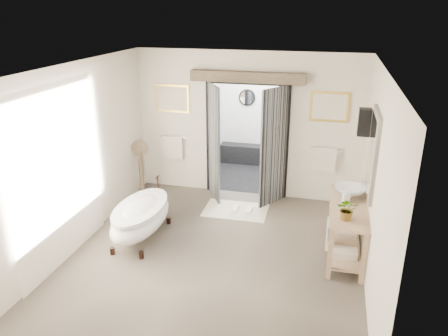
{
  "coord_description": "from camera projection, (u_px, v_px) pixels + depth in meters",
  "views": [
    {
      "loc": [
        1.59,
        -5.73,
        3.72
      ],
      "look_at": [
        0.0,
        0.6,
        1.25
      ],
      "focal_mm": 35.0,
      "sensor_mm": 36.0,
      "label": 1
    }
  ],
  "objects": [
    {
      "name": "soap_bottle_a",
      "position": [
        346.0,
        196.0,
        6.68
      ],
      "size": [
        0.12,
        0.12,
        0.21
      ],
      "primitive_type": "imported",
      "rotation": [
        0.0,
        0.0,
        0.23
      ],
      "color": "gray",
      "rests_on": "vanity"
    },
    {
      "name": "room_shell",
      "position": [
        209.0,
        145.0,
        6.13
      ],
      "size": [
        4.52,
        5.02,
        2.91
      ],
      "color": "beige",
      "rests_on": "ground_plane"
    },
    {
      "name": "basin",
      "position": [
        350.0,
        192.0,
        6.88
      ],
      "size": [
        0.55,
        0.55,
        0.16
      ],
      "primitive_type": "imported",
      "rotation": [
        0.0,
        0.0,
        0.15
      ],
      "color": "white",
      "rests_on": "vanity"
    },
    {
      "name": "clawfoot_tub",
      "position": [
        141.0,
        217.0,
        7.24
      ],
      "size": [
        0.75,
        1.68,
        0.82
      ],
      "color": "black",
      "rests_on": "ground_plane"
    },
    {
      "name": "vanity",
      "position": [
        345.0,
        226.0,
        6.73
      ],
      "size": [
        0.57,
        1.6,
        0.85
      ],
      "color": "tan",
      "rests_on": "ground_plane"
    },
    {
      "name": "ground_plane",
      "position": [
        215.0,
        255.0,
        6.88
      ],
      "size": [
        5.0,
        5.0,
        0.0
      ],
      "primitive_type": "plane",
      "color": "#6A5F4F"
    },
    {
      "name": "soap_bottle_b",
      "position": [
        342.0,
        183.0,
        7.23
      ],
      "size": [
        0.13,
        0.13,
        0.16
      ],
      "primitive_type": "imported",
      "rotation": [
        0.0,
        0.0,
        0.07
      ],
      "color": "gray",
      "rests_on": "vanity"
    },
    {
      "name": "shower_room",
      "position": [
        259.0,
        132.0,
        10.18
      ],
      "size": [
        2.22,
        2.01,
        2.51
      ],
      "color": "black",
      "rests_on": "ground_plane"
    },
    {
      "name": "back_wall_dressing",
      "position": [
        246.0,
        122.0,
        8.42
      ],
      "size": [
        3.82,
        0.75,
        2.52
      ],
      "color": "black",
      "rests_on": "ground_plane"
    },
    {
      "name": "rug",
      "position": [
        236.0,
        210.0,
        8.35
      ],
      "size": [
        1.21,
        0.82,
        0.01
      ],
      "primitive_type": "cube",
      "rotation": [
        0.0,
        0.0,
        0.02
      ],
      "color": "beige",
      "rests_on": "ground_plane"
    },
    {
      "name": "plant",
      "position": [
        347.0,
        209.0,
        6.12
      ],
      "size": [
        0.3,
        0.26,
        0.33
      ],
      "primitive_type": "imported",
      "rotation": [
        0.0,
        0.0,
        0.02
      ],
      "color": "gray",
      "rests_on": "vanity"
    },
    {
      "name": "pedestal_mirror",
      "position": [
        142.0,
        173.0,
        8.79
      ],
      "size": [
        0.36,
        0.23,
        1.21
      ],
      "color": "brown",
      "rests_on": "ground_plane"
    },
    {
      "name": "slippers",
      "position": [
        242.0,
        209.0,
        8.31
      ],
      "size": [
        0.38,
        0.29,
        0.05
      ],
      "color": "silver",
      "rests_on": "rug"
    }
  ]
}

